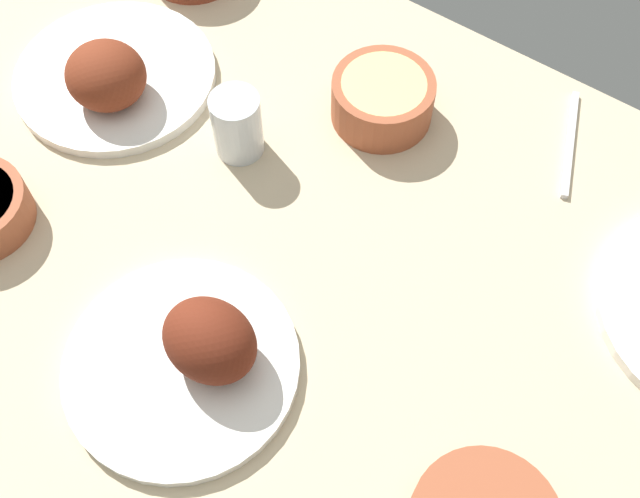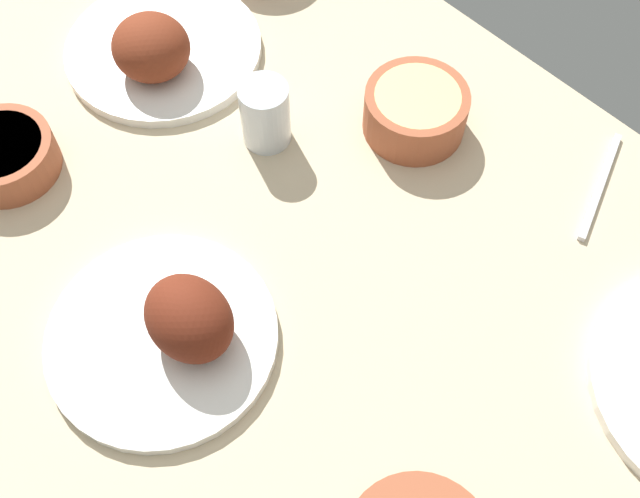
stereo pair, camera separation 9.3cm
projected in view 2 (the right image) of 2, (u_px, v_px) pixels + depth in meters
dining_table at (320, 265)px, 96.39cm from camera, size 140.00×90.00×4.00cm
plate_far_side at (174, 329)px, 86.45cm from camera, size 26.87×26.87×10.38cm
plate_near_viewer at (158, 48)px, 108.62cm from camera, size 28.42×28.42×9.75cm
bowl_potatoes at (416, 110)px, 102.08cm from camera, size 13.89×13.89×6.41cm
bowl_soup at (4, 155)px, 99.16cm from camera, size 13.46×13.46×5.12cm
water_tumbler at (265, 114)px, 100.13cm from camera, size 6.56×6.56×9.40cm
spoon_loose at (600, 186)px, 99.62cm from camera, size 7.41×17.20×0.80cm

